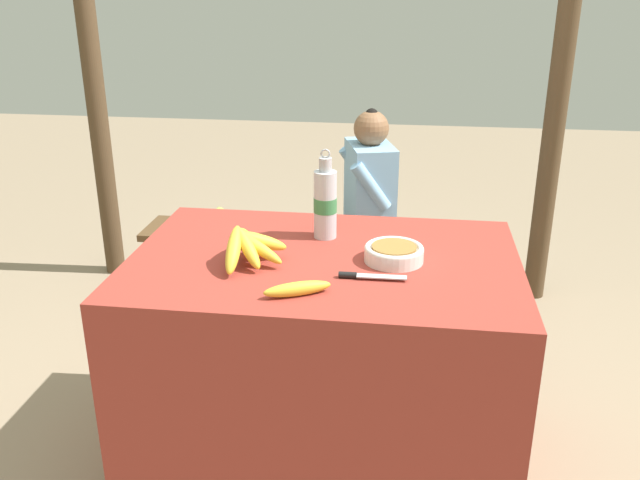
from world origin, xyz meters
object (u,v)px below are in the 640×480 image
object	(u,v)px
support_post_near	(93,73)
support_post_far	(560,82)
water_bottle	(325,203)
knife	(362,276)
banana_bunch_ripe	(248,243)
serving_bowl	(394,253)
banana_bunch_green	(224,218)
loose_banana_front	(297,289)
wooden_bench	(309,244)
seated_vendor	(360,201)

from	to	relation	value
support_post_near	support_post_far	bearing A→B (deg)	0.00
water_bottle	knife	bearing A→B (deg)	-64.88
banana_bunch_ripe	support_post_near	distance (m)	2.02
knife	support_post_far	bearing A→B (deg)	62.15
banana_bunch_ripe	serving_bowl	world-z (taller)	banana_bunch_ripe
knife	support_post_near	distance (m)	2.32
banana_bunch_ripe	banana_bunch_green	distance (m)	1.44
knife	support_post_far	xyz separation A→B (m)	(0.84, 1.65, 0.35)
banana_bunch_ripe	loose_banana_front	distance (m)	0.29
serving_bowl	knife	xyz separation A→B (m)	(-0.09, -0.15, -0.02)
banana_bunch_ripe	knife	xyz separation A→B (m)	(0.37, -0.08, -0.06)
loose_banana_front	wooden_bench	xyz separation A→B (m)	(-0.20, 1.53, -0.48)
seated_vendor	serving_bowl	bearing A→B (deg)	83.70
water_bottle	support_post_near	size ratio (longest dim) A/B	0.14
seated_vendor	loose_banana_front	bearing A→B (deg)	71.73
water_bottle	knife	world-z (taller)	water_bottle
serving_bowl	seated_vendor	distance (m)	1.24
banana_bunch_green	loose_banana_front	bearing A→B (deg)	-66.89
serving_bowl	loose_banana_front	distance (m)	0.39
banana_bunch_ripe	loose_banana_front	world-z (taller)	banana_bunch_ripe
knife	seated_vendor	distance (m)	1.36
water_bottle	loose_banana_front	xyz separation A→B (m)	(-0.02, -0.47, -0.11)
loose_banana_front	support_post_near	xyz separation A→B (m)	(-1.42, 1.79, 0.34)
banana_bunch_ripe	loose_banana_front	xyz separation A→B (m)	(0.19, -0.22, -0.05)
wooden_bench	water_bottle	bearing A→B (deg)	-78.23
knife	support_post_near	size ratio (longest dim) A/B	0.09
serving_bowl	banana_bunch_green	distance (m)	1.58
support_post_far	knife	bearing A→B (deg)	-116.89
banana_bunch_green	support_post_near	distance (m)	1.07
loose_banana_front	seated_vendor	world-z (taller)	seated_vendor
knife	banana_bunch_green	xyz separation A→B (m)	(-0.83, 1.39, -0.34)
serving_bowl	seated_vendor	size ratio (longest dim) A/B	0.18
banana_bunch_ripe	wooden_bench	world-z (taller)	banana_bunch_ripe
wooden_bench	banana_bunch_green	world-z (taller)	banana_bunch_green
loose_banana_front	support_post_far	size ratio (longest dim) A/B	0.09
wooden_bench	knife	bearing A→B (deg)	-74.84
banana_bunch_green	serving_bowl	bearing A→B (deg)	-53.58
wooden_bench	banana_bunch_green	size ratio (longest dim) A/B	6.74
loose_banana_front	knife	xyz separation A→B (m)	(0.18, 0.14, -0.01)
water_bottle	support_post_far	size ratio (longest dim) A/B	0.14
banana_bunch_green	support_post_far	size ratio (longest dim) A/B	0.11
wooden_bench	support_post_far	distance (m)	1.49
support_post_far	loose_banana_front	bearing A→B (deg)	-119.51
banana_bunch_ripe	knife	size ratio (longest dim) A/B	1.46
water_bottle	support_post_far	xyz separation A→B (m)	(1.00, 1.32, 0.24)
support_post_far	banana_bunch_green	bearing A→B (deg)	-170.88
wooden_bench	serving_bowl	bearing A→B (deg)	-69.48
support_post_near	wooden_bench	bearing A→B (deg)	-12.31
knife	banana_bunch_green	distance (m)	1.65
wooden_bench	support_post_far	xyz separation A→B (m)	(1.22, 0.27, 0.82)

